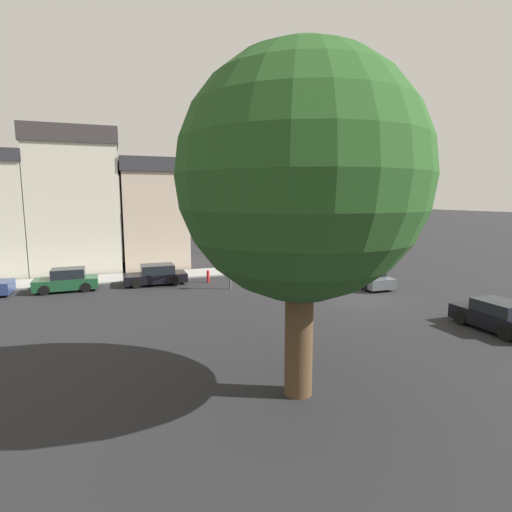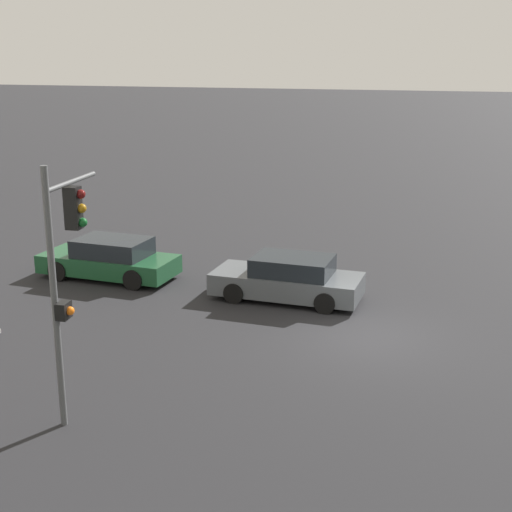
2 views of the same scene
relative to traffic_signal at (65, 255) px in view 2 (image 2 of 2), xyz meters
The scene contains 4 objects.
ground_plane 8.94m from the traffic_signal, 128.62° to the right, with size 300.00×300.00×0.00m, color black.
traffic_signal is the anchor object (origin of this frame).
crossing_car_0 9.44m from the traffic_signal, 104.44° to the right, with size 4.71×2.04×1.42m.
crossing_car_2 10.29m from the traffic_signal, 64.34° to the right, with size 4.79×2.10×1.42m.
Camera 2 is at (-3.05, 18.41, 7.47)m, focal length 50.00 mm.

